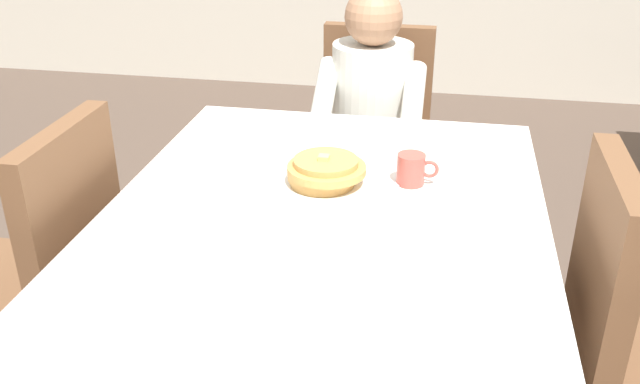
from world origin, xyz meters
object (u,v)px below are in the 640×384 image
(chair_right_side, at_px, (636,325))
(cup_coffee, at_px, (412,169))
(knife_right_of_plate, at_px, (394,198))
(dining_table_main, at_px, (321,251))
(fork_left_of_plate, at_px, (253,186))
(breakfast_stack, at_px, (324,171))
(spoon_near_edge, at_px, (308,249))
(chair_diner, at_px, (374,130))
(chair_left_side, at_px, (47,262))
(diner_person, at_px, (371,110))
(syrup_pitcher, at_px, (253,158))
(plate_breakfast, at_px, (324,186))

(chair_right_side, xyz_separation_m, cup_coffee, (-0.57, 0.25, 0.25))
(knife_right_of_plate, bearing_deg, cup_coffee, -20.20)
(dining_table_main, bearing_deg, fork_left_of_plate, 145.19)
(breakfast_stack, height_order, cup_coffee, breakfast_stack)
(dining_table_main, bearing_deg, spoon_near_edge, -91.32)
(breakfast_stack, relative_size, knife_right_of_plate, 1.04)
(dining_table_main, distance_m, chair_right_side, 0.78)
(chair_diner, height_order, chair_left_side, same)
(diner_person, relative_size, syrup_pitcher, 14.00)
(fork_left_of_plate, bearing_deg, syrup_pitcher, 21.04)
(diner_person, distance_m, breakfast_stack, 0.85)
(plate_breakfast, bearing_deg, cup_coffee, 18.91)
(plate_breakfast, distance_m, cup_coffee, 0.24)
(dining_table_main, height_order, chair_diner, chair_diner)
(syrup_pitcher, distance_m, fork_left_of_plate, 0.11)
(dining_table_main, xyz_separation_m, spoon_near_edge, (-0.00, -0.15, 0.09))
(chair_right_side, distance_m, syrup_pitcher, 1.07)
(knife_right_of_plate, bearing_deg, fork_left_of_plate, 89.96)
(chair_left_side, height_order, fork_left_of_plate, chair_left_side)
(diner_person, bearing_deg, chair_left_side, 52.64)
(diner_person, height_order, chair_right_side, diner_person)
(syrup_pitcher, bearing_deg, knife_right_of_plate, -14.10)
(syrup_pitcher, height_order, knife_right_of_plate, syrup_pitcher)
(cup_coffee, distance_m, spoon_near_edge, 0.44)
(dining_table_main, distance_m, spoon_near_edge, 0.17)
(breakfast_stack, bearing_deg, cup_coffee, 18.83)
(spoon_near_edge, bearing_deg, breakfast_stack, 77.90)
(plate_breakfast, bearing_deg, spoon_near_edge, -86.36)
(breakfast_stack, relative_size, cup_coffee, 1.85)
(chair_diner, height_order, spoon_near_edge, chair_diner)
(dining_table_main, height_order, syrup_pitcher, syrup_pitcher)
(breakfast_stack, xyz_separation_m, syrup_pitcher, (-0.22, 0.08, -0.01))
(dining_table_main, relative_size, knife_right_of_plate, 7.62)
(chair_right_side, relative_size, plate_breakfast, 3.32)
(diner_person, relative_size, fork_left_of_plate, 6.22)
(chair_left_side, relative_size, syrup_pitcher, 11.63)
(syrup_pitcher, distance_m, spoon_near_edge, 0.46)
(plate_breakfast, relative_size, spoon_near_edge, 1.87)
(dining_table_main, xyz_separation_m, plate_breakfast, (-0.02, 0.17, 0.10))
(fork_left_of_plate, bearing_deg, dining_table_main, -117.97)
(diner_person, bearing_deg, dining_table_main, 89.80)
(chair_left_side, height_order, plate_breakfast, chair_left_side)
(cup_coffee, distance_m, knife_right_of_plate, 0.11)
(syrup_pitcher, bearing_deg, dining_table_main, -46.30)
(chair_left_side, relative_size, cup_coffee, 8.23)
(fork_left_of_plate, bearing_deg, chair_diner, -5.16)
(chair_diner, bearing_deg, spoon_near_edge, 89.70)
(plate_breakfast, bearing_deg, dining_table_main, -82.08)
(chair_right_side, bearing_deg, chair_diner, -146.75)
(chair_diner, distance_m, chair_left_side, 1.40)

